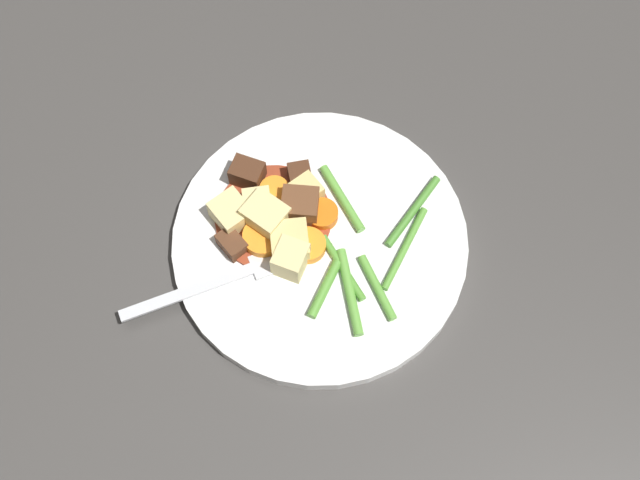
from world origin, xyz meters
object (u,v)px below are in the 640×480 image
carrot_slice_3 (322,214)px  potato_chunk_2 (231,213)px  potato_chunk_3 (305,192)px  meat_chunk_3 (232,243)px  fork (228,278)px  meat_chunk_0 (247,174)px  potato_chunk_4 (266,217)px  carrot_slice_1 (287,219)px  meat_chunk_1 (300,176)px  carrot_slice_0 (308,245)px  potato_chunk_1 (258,205)px  potato_chunk_0 (290,242)px  meat_chunk_2 (300,206)px  carrot_slice_2 (263,238)px  dinner_plate (320,243)px  potato_chunk_5 (291,259)px  carrot_slice_4 (275,192)px

carrot_slice_3 → potato_chunk_2: potato_chunk_2 is taller
potato_chunk_3 → meat_chunk_3: potato_chunk_3 is taller
potato_chunk_3 → fork: (0.02, 0.10, -0.01)m
potato_chunk_2 → meat_chunk_0: bearing=-81.5°
potato_chunk_4 → meat_chunk_3: potato_chunk_4 is taller
carrot_slice_1 → meat_chunk_1: size_ratio=1.67×
carrot_slice_0 → meat_chunk_3: size_ratio=1.24×
potato_chunk_1 → potato_chunk_3: (-0.03, -0.03, -0.00)m
potato_chunk_0 → meat_chunk_2: meat_chunk_2 is taller
carrot_slice_1 → carrot_slice_2: size_ratio=1.01×
carrot_slice_1 → meat_chunk_1: (0.01, -0.04, 0.00)m
dinner_plate → potato_chunk_2: size_ratio=8.12×
carrot_slice_3 → potato_chunk_5: size_ratio=0.99×
carrot_slice_1 → potato_chunk_2: potato_chunk_2 is taller
potato_chunk_2 → carrot_slice_0: bearing=-175.3°
potato_chunk_2 → meat_chunk_1: bearing=-121.1°
potato_chunk_0 → potato_chunk_4: potato_chunk_4 is taller
potato_chunk_0 → fork: bearing=55.1°
potato_chunk_2 → carrot_slice_2: bearing=170.0°
meat_chunk_0 → carrot_slice_4: bearing=175.1°
meat_chunk_2 → meat_chunk_3: size_ratio=1.24×
fork → carrot_slice_0: bearing=-130.2°
carrot_slice_4 → meat_chunk_1: size_ratio=1.26×
carrot_slice_2 → meat_chunk_0: size_ratio=1.25×
carrot_slice_4 → potato_chunk_2: potato_chunk_2 is taller
carrot_slice_0 → meat_chunk_0: bearing=-23.7°
potato_chunk_1 → meat_chunk_3: bearing=85.3°
carrot_slice_1 → potato_chunk_5: size_ratio=1.25×
meat_chunk_0 → potato_chunk_1: bearing=135.2°
carrot_slice_4 → potato_chunk_1: size_ratio=0.99×
potato_chunk_0 → meat_chunk_0: bearing=-32.9°
potato_chunk_2 → meat_chunk_3: potato_chunk_2 is taller
meat_chunk_1 → meat_chunk_3: size_ratio=0.83×
potato_chunk_4 → meat_chunk_0: (0.03, -0.03, -0.00)m
potato_chunk_2 → potato_chunk_4: 0.03m
meat_chunk_3 → meat_chunk_0: bearing=-73.1°
dinner_plate → carrot_slice_2: carrot_slice_2 is taller
potato_chunk_1 → potato_chunk_5: size_ratio=0.94×
potato_chunk_3 → potato_chunk_4: potato_chunk_4 is taller
potato_chunk_4 → potato_chunk_5: 0.04m
potato_chunk_3 → meat_chunk_2: (-0.00, 0.01, 0.00)m
potato_chunk_0 → meat_chunk_1: potato_chunk_0 is taller
carrot_slice_3 → fork: bearing=62.7°
potato_chunk_1 → fork: size_ratio=0.18×
carrot_slice_1 → potato_chunk_0: 0.03m
potato_chunk_2 → potato_chunk_5: (-0.06, 0.01, 0.00)m
potato_chunk_2 → potato_chunk_3: bearing=-135.1°
potato_chunk_1 → carrot_slice_4: bearing=-105.7°
carrot_slice_2 → potato_chunk_2: 0.03m
potato_chunk_5 → fork: 0.06m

